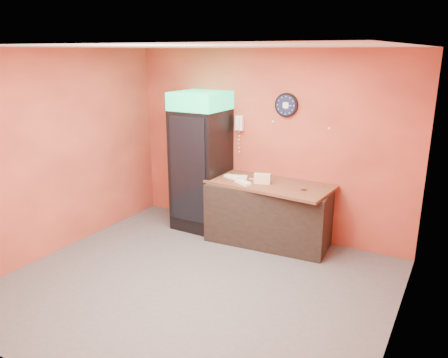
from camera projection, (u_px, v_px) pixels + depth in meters
The scene contains 15 objects.
floor at pixel (196, 285), 5.35m from camera, with size 4.50×4.50×0.00m, color #47474C.
back_wall at pixel (266, 144), 6.62m from camera, with size 4.50×0.02×2.80m, color #D85A3C.
left_wall at pixel (57, 153), 6.02m from camera, with size 0.02×4.00×2.80m, color #D85A3C.
right_wall at pixel (404, 209), 3.88m from camera, with size 0.02×4.00×2.80m, color #D85A3C.
ceiling at pixel (191, 46), 4.56m from camera, with size 4.50×4.00×0.02m, color white.
beverage_cooler at pixel (200, 164), 6.83m from camera, with size 0.77×0.78×2.17m.
prep_counter at pixel (269, 214), 6.45m from camera, with size 1.76×0.78×0.88m, color black.
wall_clock at pixel (286, 105), 6.28m from camera, with size 0.35×0.06×0.35m.
wall_phone at pixel (239, 123), 6.70m from camera, with size 0.12×0.11×0.23m.
butcher_paper at pixel (270, 184), 6.32m from camera, with size 1.77×0.85×0.04m, color brown.
sub_roll_stack at pixel (262, 179), 6.25m from camera, with size 0.24×0.15×0.15m.
wrapped_sandwich_left at pixel (232, 177), 6.53m from camera, with size 0.26×0.10×0.04m, color white.
wrapped_sandwich_mid at pixel (243, 182), 6.26m from camera, with size 0.27×0.11×0.04m, color white.
wrapped_sandwich_right at pixel (238, 177), 6.53m from camera, with size 0.28×0.11×0.04m, color white.
kitchen_tool at pixel (260, 179), 6.37m from camera, with size 0.07×0.07×0.07m, color silver.
Camera 1 is at (2.66, -3.97, 2.76)m, focal length 35.00 mm.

